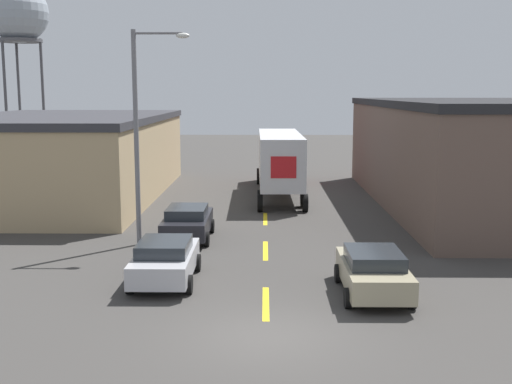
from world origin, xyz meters
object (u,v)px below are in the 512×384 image
at_px(parked_car_left_far, 187,222).
at_px(water_tower, 18,14).
at_px(semi_truck, 279,157).
at_px(street_lamp, 142,124).
at_px(parked_car_right_near, 373,271).
at_px(parked_car_left_near, 165,260).

bearing_deg(parked_car_left_far, water_tower, 119.20).
xyz_separation_m(semi_truck, parked_car_left_far, (-4.26, -12.45, -1.57)).
relative_size(semi_truck, street_lamp, 1.53).
distance_m(parked_car_left_far, water_tower, 45.20).
xyz_separation_m(water_tower, street_lamp, (19.41, -38.76, -8.88)).
distance_m(semi_truck, parked_car_right_near, 20.33).
relative_size(parked_car_right_near, water_tower, 0.25).
xyz_separation_m(parked_car_right_near, water_tower, (-27.91, 45.40, 13.19)).
relative_size(parked_car_left_far, parked_car_left_near, 1.00).
bearing_deg(street_lamp, parked_car_left_near, -72.49).
relative_size(parked_car_right_near, street_lamp, 0.48).
distance_m(semi_truck, parked_car_left_far, 13.25).
xyz_separation_m(parked_car_left_far, water_tower, (-21.09, 37.74, 13.19)).
bearing_deg(parked_car_left_far, semi_truck, 71.13).
height_order(semi_truck, water_tower, water_tower).
distance_m(parked_car_right_near, water_tower, 54.90).
bearing_deg(semi_truck, street_lamp, -114.68).
relative_size(semi_truck, parked_car_left_far, 3.17).
bearing_deg(parked_car_left_far, street_lamp, -148.94).
height_order(parked_car_left_far, water_tower, water_tower).
bearing_deg(parked_car_right_near, parked_car_left_near, 169.20).
bearing_deg(semi_truck, water_tower, 134.20).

